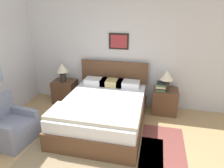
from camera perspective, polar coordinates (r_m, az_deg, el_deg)
name	(u,v)px	position (r m, az deg, el deg)	size (l,w,h in m)	color
wall_back	(123,53)	(4.81, 3.10, 8.87)	(7.18, 0.09, 2.60)	silver
area_rug_main	(89,161)	(3.48, -6.46, -21.10)	(2.34, 1.70, 0.01)	#897556
area_rug_bedside	(163,146)	(3.86, 14.28, -16.75)	(0.77, 1.26, 0.01)	brown
bed	(103,111)	(4.18, -2.46, -7.59)	(1.63, 2.11, 1.11)	brown
armchair	(10,127)	(4.17, -27.17, -10.97)	(0.77, 0.78, 0.84)	gray
nightstand_near_window	(65,91)	(5.29, -13.27, -2.04)	(0.55, 0.48, 0.58)	brown
nightstand_by_door	(165,101)	(4.80, 14.81, -4.73)	(0.55, 0.48, 0.58)	brown
table_lamp_near_window	(62,70)	(5.07, -14.01, 4.02)	(0.30, 0.30, 0.46)	#2D2823
table_lamp_by_door	(167,77)	(4.55, 15.40, 1.88)	(0.30, 0.30, 0.46)	#2D2823
book_thick_bottom	(160,89)	(4.62, 13.64, -1.39)	(0.20, 0.27, 0.04)	#4C7551
book_hardcover_middle	(160,87)	(4.61, 13.68, -0.98)	(0.20, 0.22, 0.03)	#232328
book_novel_upper	(161,86)	(4.60, 13.72, -0.56)	(0.21, 0.27, 0.04)	beige
book_slim_near_top	(161,84)	(4.58, 13.76, -0.10)	(0.23, 0.26, 0.04)	#4C7551
book_paperback_top	(161,83)	(4.57, 13.80, 0.29)	(0.16, 0.21, 0.03)	#232328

